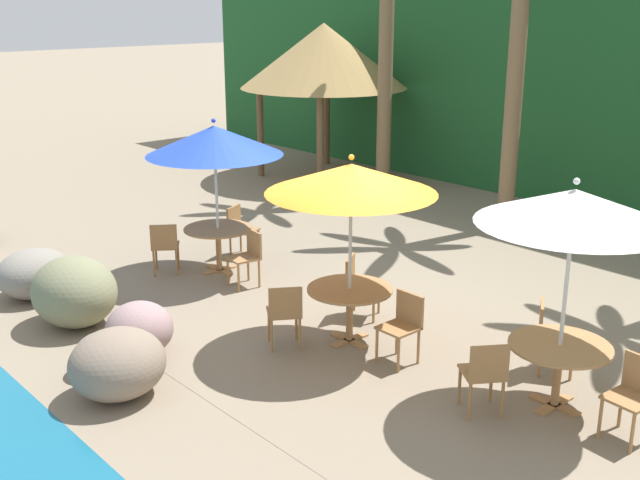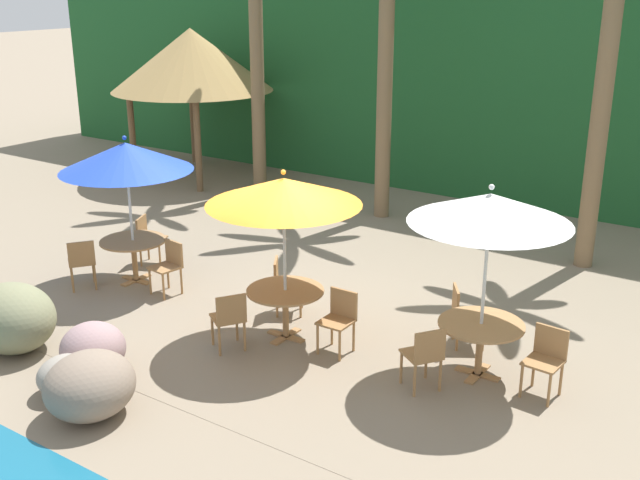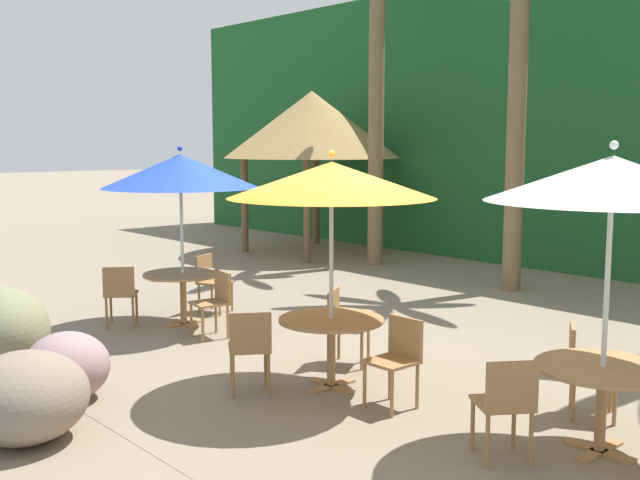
{
  "view_description": "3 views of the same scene",
  "coord_description": "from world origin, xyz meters",
  "px_view_note": "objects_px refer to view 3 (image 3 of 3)",
  "views": [
    {
      "loc": [
        6.99,
        -6.79,
        4.28
      ],
      "look_at": [
        -0.47,
        -0.15,
        1.17
      ],
      "focal_mm": 43.67,
      "sensor_mm": 36.0,
      "label": 1
    },
    {
      "loc": [
        6.26,
        -8.26,
        4.9
      ],
      "look_at": [
        0.54,
        0.2,
        1.38
      ],
      "focal_mm": 42.84,
      "sensor_mm": 36.0,
      "label": 2
    },
    {
      "loc": [
        5.94,
        -5.51,
        2.55
      ],
      "look_at": [
        -0.77,
        0.48,
        1.39
      ],
      "focal_mm": 42.38,
      "sensor_mm": 36.0,
      "label": 3
    }
  ],
  "objects_px": {
    "chair_orange_seaward": "(398,355)",
    "chair_white_left": "(506,401)",
    "umbrella_white": "(612,179)",
    "palm_tree_second": "(518,63)",
    "umbrella_blue": "(180,171)",
    "chair_orange_left": "(250,345)",
    "dining_table_orange": "(331,330)",
    "chair_blue_inland": "(210,279)",
    "dining_table_blue": "(183,282)",
    "chair_orange_inland": "(342,321)",
    "dining_table_white": "(602,381)",
    "chair_white_inland": "(584,363)",
    "umbrella_orange": "(331,180)",
    "palm_tree_nearest": "(377,50)",
    "palapa_hut": "(312,125)",
    "chair_blue_seaward": "(215,299)",
    "chair_blue_left": "(120,292)"
  },
  "relations": [
    {
      "from": "dining_table_orange",
      "to": "umbrella_orange",
      "type": "bearing_deg",
      "value": 90.0
    },
    {
      "from": "chair_orange_inland",
      "to": "palm_tree_nearest",
      "type": "bearing_deg",
      "value": 131.16
    },
    {
      "from": "umbrella_blue",
      "to": "palapa_hut",
      "type": "height_order",
      "value": "palapa_hut"
    },
    {
      "from": "dining_table_blue",
      "to": "chair_blue_inland",
      "type": "xyz_separation_m",
      "value": [
        -0.43,
        0.74,
        -0.1
      ]
    },
    {
      "from": "umbrella_orange",
      "to": "chair_white_left",
      "type": "height_order",
      "value": "umbrella_orange"
    },
    {
      "from": "chair_blue_inland",
      "to": "chair_orange_left",
      "type": "height_order",
      "value": "same"
    },
    {
      "from": "palm_tree_nearest",
      "to": "dining_table_white",
      "type": "bearing_deg",
      "value": -34.99
    },
    {
      "from": "dining_table_blue",
      "to": "palm_tree_second",
      "type": "xyz_separation_m",
      "value": [
        1.57,
        5.63,
        3.26
      ]
    },
    {
      "from": "umbrella_blue",
      "to": "dining_table_orange",
      "type": "xyz_separation_m",
      "value": [
        3.4,
        -0.3,
        -1.54
      ]
    },
    {
      "from": "umbrella_blue",
      "to": "chair_orange_left",
      "type": "bearing_deg",
      "value": -19.52
    },
    {
      "from": "chair_blue_seaward",
      "to": "chair_orange_inland",
      "type": "relative_size",
      "value": 1.0
    },
    {
      "from": "dining_table_blue",
      "to": "chair_orange_inland",
      "type": "bearing_deg",
      "value": 7.24
    },
    {
      "from": "dining_table_white",
      "to": "chair_orange_seaward",
      "type": "bearing_deg",
      "value": -167.31
    },
    {
      "from": "dining_table_blue",
      "to": "chair_blue_seaward",
      "type": "height_order",
      "value": "chair_blue_seaward"
    },
    {
      "from": "palapa_hut",
      "to": "umbrella_white",
      "type": "bearing_deg",
      "value": -29.55
    },
    {
      "from": "chair_blue_inland",
      "to": "umbrella_white",
      "type": "relative_size",
      "value": 0.34
    },
    {
      "from": "chair_orange_inland",
      "to": "dining_table_white",
      "type": "distance_m",
      "value": 3.26
    },
    {
      "from": "chair_orange_inland",
      "to": "palapa_hut",
      "type": "bearing_deg",
      "value": 141.07
    },
    {
      "from": "chair_blue_left",
      "to": "dining_table_orange",
      "type": "xyz_separation_m",
      "value": [
        3.82,
        0.44,
        0.1
      ]
    },
    {
      "from": "chair_blue_seaward",
      "to": "umbrella_blue",
      "type": "bearing_deg",
      "value": 177.68
    },
    {
      "from": "chair_orange_seaward",
      "to": "palm_tree_second",
      "type": "bearing_deg",
      "value": 114.58
    },
    {
      "from": "chair_blue_seaward",
      "to": "dining_table_white",
      "type": "xyz_separation_m",
      "value": [
        5.26,
        0.24,
        0.1
      ]
    },
    {
      "from": "chair_white_inland",
      "to": "palm_tree_nearest",
      "type": "xyz_separation_m",
      "value": [
        -7.5,
        4.95,
        3.9
      ]
    },
    {
      "from": "umbrella_blue",
      "to": "chair_orange_left",
      "type": "relative_size",
      "value": 2.88
    },
    {
      "from": "chair_orange_left",
      "to": "chair_white_left",
      "type": "bearing_deg",
      "value": 10.95
    },
    {
      "from": "chair_orange_inland",
      "to": "chair_orange_left",
      "type": "relative_size",
      "value": 1.0
    },
    {
      "from": "dining_table_white",
      "to": "chair_white_inland",
      "type": "height_order",
      "value": "chair_white_inland"
    },
    {
      "from": "dining_table_blue",
      "to": "dining_table_orange",
      "type": "xyz_separation_m",
      "value": [
        3.4,
        -0.3,
        0.0
      ]
    },
    {
      "from": "palm_tree_nearest",
      "to": "palapa_hut",
      "type": "bearing_deg",
      "value": 174.95
    },
    {
      "from": "umbrella_white",
      "to": "palm_tree_second",
      "type": "relative_size",
      "value": 0.45
    },
    {
      "from": "umbrella_blue",
      "to": "chair_white_inland",
      "type": "bearing_deg",
      "value": 8.92
    },
    {
      "from": "chair_orange_seaward",
      "to": "chair_white_left",
      "type": "bearing_deg",
      "value": -12.77
    },
    {
      "from": "chair_orange_inland",
      "to": "palapa_hut",
      "type": "xyz_separation_m",
      "value": [
        -7.01,
        5.66,
        2.43
      ]
    },
    {
      "from": "chair_blue_inland",
      "to": "dining_table_blue",
      "type": "bearing_deg",
      "value": -59.61
    },
    {
      "from": "chair_blue_left",
      "to": "palm_tree_second",
      "type": "xyz_separation_m",
      "value": [
        2.0,
        6.37,
        3.37
      ]
    },
    {
      "from": "dining_table_orange",
      "to": "umbrella_white",
      "type": "xyz_separation_m",
      "value": [
        2.72,
        0.51,
        1.65
      ]
    },
    {
      "from": "chair_blue_left",
      "to": "dining_table_orange",
      "type": "distance_m",
      "value": 3.84
    },
    {
      "from": "chair_blue_left",
      "to": "chair_white_inland",
      "type": "height_order",
      "value": "same"
    },
    {
      "from": "umbrella_orange",
      "to": "chair_orange_seaward",
      "type": "bearing_deg",
      "value": 6.1
    },
    {
      "from": "chair_blue_inland",
      "to": "chair_orange_seaward",
      "type": "xyz_separation_m",
      "value": [
        4.68,
        -0.95,
        0.0
      ]
    },
    {
      "from": "chair_white_inland",
      "to": "umbrella_white",
      "type": "bearing_deg",
      "value": -51.41
    },
    {
      "from": "chair_blue_seaward",
      "to": "umbrella_white",
      "type": "relative_size",
      "value": 0.34
    },
    {
      "from": "chair_orange_inland",
      "to": "chair_white_left",
      "type": "xyz_separation_m",
      "value": [
        2.85,
        -0.91,
        0.0
      ]
    },
    {
      "from": "chair_orange_inland",
      "to": "palm_tree_nearest",
      "type": "xyz_separation_m",
      "value": [
        -4.78,
        5.46,
        3.9
      ]
    },
    {
      "from": "chair_orange_seaward",
      "to": "palm_tree_nearest",
      "type": "bearing_deg",
      "value": 135.56
    },
    {
      "from": "chair_blue_inland",
      "to": "dining_table_orange",
      "type": "height_order",
      "value": "chair_blue_inland"
    },
    {
      "from": "umbrella_orange",
      "to": "umbrella_blue",
      "type": "bearing_deg",
      "value": 174.88
    },
    {
      "from": "dining_table_orange",
      "to": "chair_orange_seaward",
      "type": "distance_m",
      "value": 0.86
    },
    {
      "from": "chair_white_left",
      "to": "dining_table_blue",
      "type": "bearing_deg",
      "value": 174.55
    },
    {
      "from": "palapa_hut",
      "to": "chair_blue_seaward",
      "type": "bearing_deg",
      "value": -50.46
    }
  ]
}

